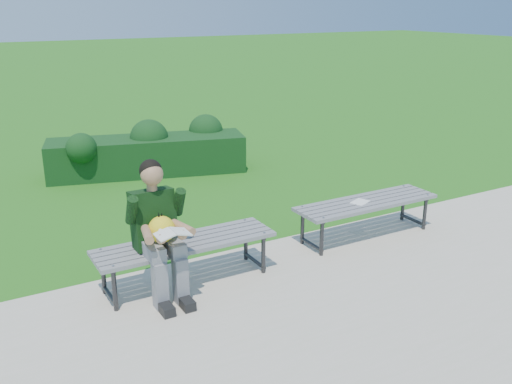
{
  "coord_description": "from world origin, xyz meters",
  "views": [
    {
      "loc": [
        -3.02,
        -5.32,
        2.7
      ],
      "look_at": [
        -0.15,
        -0.27,
        0.76
      ],
      "focal_mm": 40.0,
      "sensor_mm": 36.0,
      "label": 1
    }
  ],
  "objects_px": {
    "bench_left": "(185,246)",
    "bench_right": "(366,205)",
    "hedge": "(151,151)",
    "paper_sheet": "(360,202)",
    "seated_boy": "(158,227)"
  },
  "relations": [
    {
      "from": "bench_left",
      "to": "bench_right",
      "type": "distance_m",
      "value": 2.34
    },
    {
      "from": "hedge",
      "to": "bench_right",
      "type": "bearing_deg",
      "value": -71.96
    },
    {
      "from": "hedge",
      "to": "bench_right",
      "type": "distance_m",
      "value": 4.13
    },
    {
      "from": "paper_sheet",
      "to": "hedge",
      "type": "bearing_deg",
      "value": 106.71
    },
    {
      "from": "hedge",
      "to": "bench_left",
      "type": "xyz_separation_m",
      "value": [
        -1.06,
        -3.98,
        0.04
      ]
    },
    {
      "from": "hedge",
      "to": "seated_boy",
      "type": "height_order",
      "value": "seated_boy"
    },
    {
      "from": "bench_left",
      "to": "seated_boy",
      "type": "bearing_deg",
      "value": -162.23
    },
    {
      "from": "bench_left",
      "to": "paper_sheet",
      "type": "bearing_deg",
      "value": 1.35
    },
    {
      "from": "paper_sheet",
      "to": "bench_right",
      "type": "bearing_deg",
      "value": -0.0
    },
    {
      "from": "bench_left",
      "to": "hedge",
      "type": "bearing_deg",
      "value": 75.13
    },
    {
      "from": "hedge",
      "to": "seated_boy",
      "type": "xyz_separation_m",
      "value": [
        -1.36,
        -4.08,
        0.34
      ]
    },
    {
      "from": "hedge",
      "to": "bench_right",
      "type": "height_order",
      "value": "hedge"
    },
    {
      "from": "bench_left",
      "to": "paper_sheet",
      "type": "relative_size",
      "value": 6.82
    },
    {
      "from": "bench_left",
      "to": "bench_right",
      "type": "bearing_deg",
      "value": 1.29
    },
    {
      "from": "hedge",
      "to": "seated_boy",
      "type": "bearing_deg",
      "value": -108.41
    }
  ]
}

